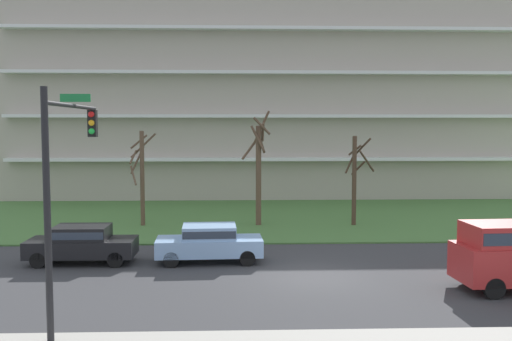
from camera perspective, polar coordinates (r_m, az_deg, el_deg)
The scene contains 9 objects.
ground at distance 22.07m, azimuth 5.68°, elevation -10.50°, with size 160.00×160.00×0.00m, color #38383A.
grass_lawn_strip at distance 35.70m, azimuth 2.65°, elevation -4.67°, with size 80.00×16.00×0.08m, color #477238.
apartment_building at distance 48.67m, azimuth 1.39°, elevation 7.22°, with size 41.41×11.74×16.12m.
tree_far_left at distance 32.92m, azimuth -11.36°, elevation -0.33°, with size 1.49×1.53×5.43m.
tree_left at distance 32.36m, azimuth 0.26°, elevation 0.41°, with size 1.68×1.69×6.57m.
tree_center at distance 32.89m, azimuth 9.87°, elevation -0.55°, with size 1.70×2.09×5.14m.
sedan_blue_near_left at distance 24.14m, azimuth -4.67°, elevation -7.07°, with size 4.48×1.99×1.57m.
sedan_black_center_right at distance 24.94m, azimuth -16.96°, elevation -6.88°, with size 4.41×1.82×1.57m.
traffic_signal_mast at distance 16.94m, azimuth -18.42°, elevation 0.36°, with size 0.90×5.19×6.67m.
Camera 1 is at (-2.90, -21.13, 5.67)m, focal length 40.14 mm.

